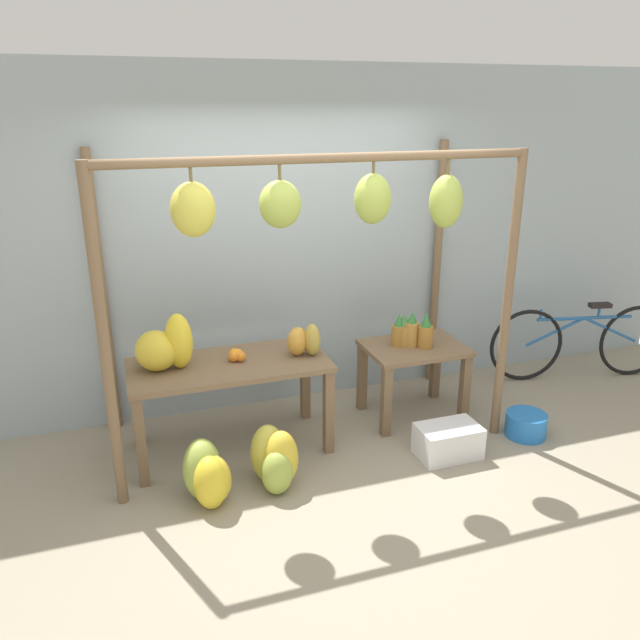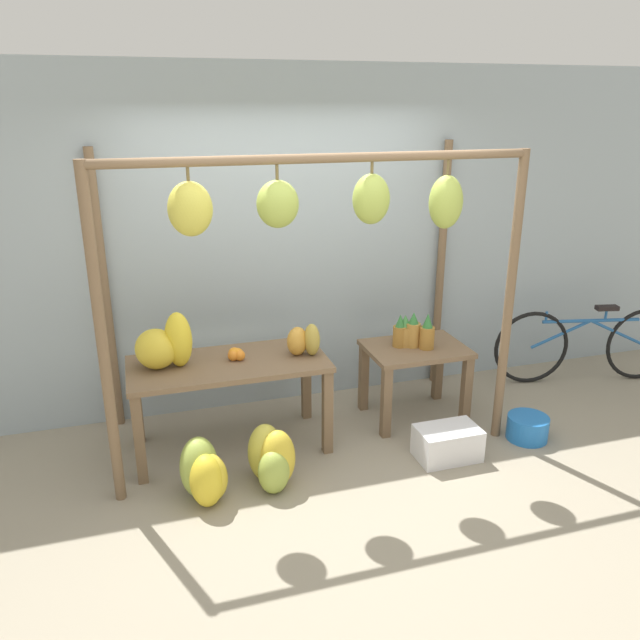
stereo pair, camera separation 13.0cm
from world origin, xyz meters
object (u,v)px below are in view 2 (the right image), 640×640
(banana_pile_on_table, at_px, (165,345))
(parked_bicycle, at_px, (588,344))
(pineapple_cluster, at_px, (411,333))
(banana_pile_ground_left, at_px, (204,474))
(orange_pile, at_px, (236,354))
(fruit_crate_white, at_px, (447,443))
(banana_pile_ground_right, at_px, (272,459))
(papaya_pile, at_px, (303,341))
(blue_bucket, at_px, (527,428))

(banana_pile_on_table, xyz_separation_m, parked_bicycle, (3.82, 0.19, -0.51))
(pineapple_cluster, bearing_deg, parked_bicycle, 4.77)
(banana_pile_on_table, height_order, banana_pile_ground_left, banana_pile_on_table)
(banana_pile_on_table, height_order, pineapple_cluster, banana_pile_on_table)
(banana_pile_on_table, bearing_deg, orange_pile, -1.65)
(banana_pile_on_table, distance_m, fruit_crate_white, 2.18)
(banana_pile_ground_right, bearing_deg, papaya_pile, 54.98)
(banana_pile_ground_left, distance_m, papaya_pile, 1.20)
(banana_pile_ground_right, relative_size, fruit_crate_white, 0.93)
(orange_pile, relative_size, pineapple_cluster, 0.42)
(banana_pile_on_table, xyz_separation_m, papaya_pile, (1.00, -0.07, -0.05))
(blue_bucket, relative_size, parked_bicycle, 0.18)
(orange_pile, relative_size, banana_pile_ground_left, 0.29)
(banana_pile_on_table, relative_size, parked_bicycle, 0.28)
(banana_pile_ground_right, height_order, parked_bicycle, parked_bicycle)
(orange_pile, height_order, banana_pile_ground_right, orange_pile)
(blue_bucket, bearing_deg, papaya_pile, 162.59)
(banana_pile_ground_left, distance_m, banana_pile_ground_right, 0.47)
(banana_pile_on_table, xyz_separation_m, orange_pile, (0.50, -0.01, -0.12))
(fruit_crate_white, distance_m, blue_bucket, 0.74)
(banana_pile_ground_left, height_order, fruit_crate_white, banana_pile_ground_left)
(pineapple_cluster, xyz_separation_m, papaya_pile, (-0.93, -0.10, 0.07))
(parked_bicycle, bearing_deg, orange_pile, -176.50)
(banana_pile_ground_right, height_order, blue_bucket, banana_pile_ground_right)
(banana_pile_ground_left, xyz_separation_m, fruit_crate_white, (1.78, -0.01, -0.07))
(banana_pile_ground_left, height_order, blue_bucket, banana_pile_ground_left)
(pineapple_cluster, relative_size, banana_pile_ground_left, 0.70)
(orange_pile, xyz_separation_m, blue_bucket, (2.17, -0.58, -0.65))
(pineapple_cluster, relative_size, blue_bucket, 0.96)
(banana_pile_ground_right, bearing_deg, banana_pile_on_table, 135.32)
(banana_pile_ground_right, xyz_separation_m, fruit_crate_white, (1.31, -0.05, -0.08))
(orange_pile, bearing_deg, pineapple_cluster, 1.81)
(parked_bicycle, xyz_separation_m, papaya_pile, (-2.82, -0.26, 0.45))
(banana_pile_ground_right, distance_m, fruit_crate_white, 1.32)
(banana_pile_on_table, distance_m, banana_pile_ground_left, 0.95)
(pineapple_cluster, bearing_deg, papaya_pile, -173.92)
(fruit_crate_white, height_order, parked_bicycle, parked_bicycle)
(pineapple_cluster, bearing_deg, fruit_crate_white, -89.50)
(banana_pile_ground_left, xyz_separation_m, papaya_pile, (0.85, 0.58, 0.63))
(pineapple_cluster, height_order, banana_pile_ground_left, pineapple_cluster)
(banana_pile_ground_right, relative_size, blue_bucket, 1.35)
(orange_pile, xyz_separation_m, parked_bicycle, (3.32, 0.20, -0.38))
(blue_bucket, bearing_deg, banana_pile_on_table, 167.51)
(banana_pile_on_table, height_order, blue_bucket, banana_pile_on_table)
(fruit_crate_white, bearing_deg, banana_pile_on_table, 161.23)
(banana_pile_on_table, xyz_separation_m, pineapple_cluster, (1.93, 0.03, -0.13))
(parked_bicycle, bearing_deg, banana_pile_ground_right, -165.96)
(blue_bucket, bearing_deg, parked_bicycle, 34.12)
(banana_pile_ground_right, distance_m, parked_bicycle, 3.30)
(orange_pile, relative_size, parked_bicycle, 0.07)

